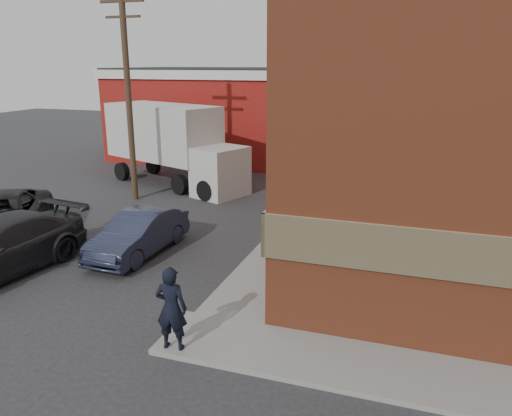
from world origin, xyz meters
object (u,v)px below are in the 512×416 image
Objects in this scene: utility_pole at (128,91)px; box_truck at (174,140)px; man at (171,308)px; sedan at (139,234)px; warehouse at (248,114)px.

utility_pole is 1.09× the size of box_truck.
man is 6.04m from sedan.
man reaches higher than sedan.
man is 15.19m from box_truck.
man is 0.44× the size of sedan.
warehouse is at bearing 82.23° from utility_pole.
man is at bearing -41.22° from box_truck.
sedan is 0.50× the size of box_truck.
warehouse is at bearing 99.43° from sedan.
warehouse is 1.81× the size of utility_pole.
man is (7.46, -10.55, -3.71)m from utility_pole.
sedan is at bearing -59.25° from man.
man is at bearing -54.75° from utility_pole.
box_truck is at bearing -97.00° from warehouse.
man is at bearing -50.32° from sedan.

